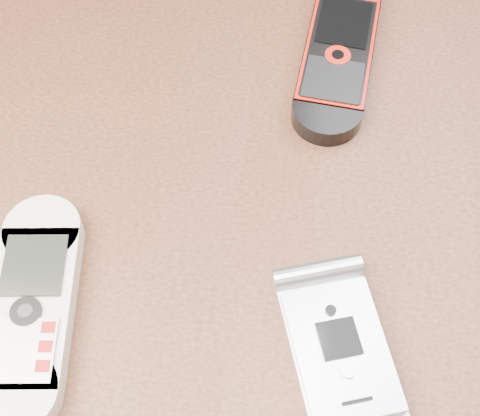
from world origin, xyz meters
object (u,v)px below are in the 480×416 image
Objects in this scene: table at (234,281)px; motorola_razr at (339,347)px; nokia_white at (31,308)px; nokia_black_red at (338,53)px.

motorola_razr reaches higher than table.
nokia_white is 1.41× the size of motorola_razr.
nokia_white is 0.30m from nokia_black_red.
motorola_razr is at bearing -81.99° from nokia_black_red.
nokia_black_red reaches higher than table.
motorola_razr is (0.07, -0.09, 0.11)m from table.
nokia_white is at bearing -121.69° from nokia_black_red.
motorola_razr is (0.19, -0.02, -0.00)m from nokia_white.
nokia_white is at bearing 160.79° from motorola_razr.
nokia_black_red is at bearing 45.68° from nokia_white.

